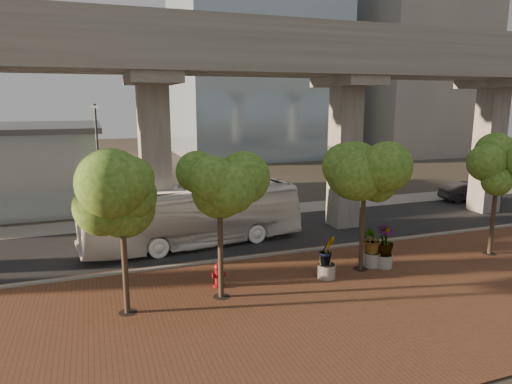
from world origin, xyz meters
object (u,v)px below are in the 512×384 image
object	(u,v)px
parked_car	(470,192)
fire_hydrant	(219,275)
transit_bus	(194,216)
planter_front	(373,241)

from	to	relation	value
parked_car	fire_hydrant	distance (m)	25.93
transit_bus	parked_car	size ratio (longest dim) A/B	2.67
transit_bus	fire_hydrant	distance (m)	6.39
fire_hydrant	planter_front	size ratio (longest dim) A/B	0.53
transit_bus	parked_car	world-z (taller)	transit_bus
transit_bus	planter_front	xyz separation A→B (m)	(7.58, -6.39, -0.39)
transit_bus	planter_front	size ratio (longest dim) A/B	5.88
planter_front	fire_hydrant	bearing A→B (deg)	179.18
transit_bus	fire_hydrant	xyz separation A→B (m)	(-0.29, -6.28, -1.14)
fire_hydrant	planter_front	world-z (taller)	planter_front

